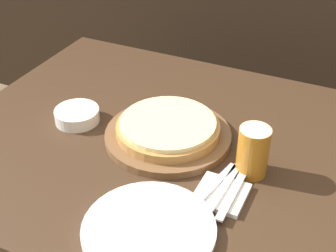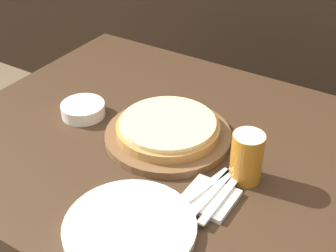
% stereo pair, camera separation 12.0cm
% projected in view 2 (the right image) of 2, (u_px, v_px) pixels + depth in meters
% --- Properties ---
extents(dining_table, '(1.17, 0.93, 0.73)m').
position_uv_depth(dining_table, '(171.00, 240.00, 1.42)').
color(dining_table, '#3D2819').
rests_on(dining_table, ground_plane).
extents(pizza_on_board, '(0.33, 0.33, 0.06)m').
position_uv_depth(pizza_on_board, '(168.00, 131.00, 1.21)').
color(pizza_on_board, brown).
rests_on(pizza_on_board, dining_table).
extents(beer_glass, '(0.07, 0.07, 0.12)m').
position_uv_depth(beer_glass, '(247.00, 156.00, 1.06)').
color(beer_glass, '#B7701E').
rests_on(beer_glass, dining_table).
extents(dinner_plate, '(0.28, 0.28, 0.02)m').
position_uv_depth(dinner_plate, '(130.00, 227.00, 0.95)').
color(dinner_plate, white).
rests_on(dinner_plate, dining_table).
extents(side_bowl, '(0.12, 0.12, 0.04)m').
position_uv_depth(side_bowl, '(83.00, 110.00, 1.31)').
color(side_bowl, white).
rests_on(side_bowl, dining_table).
extents(napkin_stack, '(0.11, 0.11, 0.01)m').
position_uv_depth(napkin_stack, '(209.00, 198.00, 1.03)').
color(napkin_stack, white).
rests_on(napkin_stack, dining_table).
extents(fork, '(0.06, 0.20, 0.00)m').
position_uv_depth(fork, '(199.00, 191.00, 1.04)').
color(fork, silver).
rests_on(fork, napkin_stack).
extents(dinner_knife, '(0.03, 0.20, 0.00)m').
position_uv_depth(dinner_knife, '(209.00, 195.00, 1.02)').
color(dinner_knife, silver).
rests_on(dinner_knife, napkin_stack).
extents(spoon, '(0.02, 0.17, 0.00)m').
position_uv_depth(spoon, '(220.00, 199.00, 1.01)').
color(spoon, silver).
rests_on(spoon, napkin_stack).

